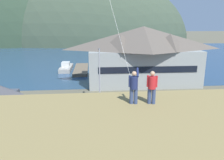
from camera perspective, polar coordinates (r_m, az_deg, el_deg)
The scene contains 18 objects.
ground_plane at distance 22.03m, azimuth 0.68°, elevation -15.88°, with size 600.00×600.00×0.00m, color #66604C.
parking_lot_pad at distance 26.42m, azimuth -0.46°, elevation -10.31°, with size 40.00×20.00×0.10m, color gray.
bay_water at distance 79.70m, azimuth -3.82°, elevation 6.47°, with size 360.00×84.00×0.03m, color navy.
far_hill_far_shoulder at distance 135.23m, azimuth -6.48°, elevation 9.71°, with size 121.76×65.89×80.23m, color #42513D.
harbor_lodge at distance 41.49m, azimuth 8.08°, elevation 6.82°, with size 21.31×10.43×10.65m.
wharf_dock at distance 53.57m, azimuth -8.04°, elevation 2.76°, with size 3.20×13.28×0.70m.
moored_boat_wharfside at distance 54.61m, azimuth -11.85°, elevation 3.21°, with size 2.79×8.13×2.16m.
parked_car_lone_by_shed at distance 23.04m, azimuth 9.02°, elevation -11.61°, with size 4.35×2.37×1.82m.
parked_car_corner_spot at distance 32.68m, azimuth 26.65°, elevation -5.04°, with size 4.24×2.12×1.82m.
parked_car_back_row_right at distance 27.68m, azimuth -16.81°, elevation -7.49°, with size 4.36×2.38×1.82m.
parked_car_front_row_end at distance 27.49m, azimuth -6.81°, elevation -7.09°, with size 4.33×2.33×1.82m.
parked_car_mid_row_center at distance 28.75m, azimuth 4.42°, elevation -6.04°, with size 4.30×2.26×1.82m.
parked_car_mid_row_near at distance 23.19m, azimuth -25.97°, elevation -12.83°, with size 4.33×2.33×1.82m.
parked_car_front_row_red at distance 21.50m, azimuth -11.21°, elevation -13.74°, with size 4.35×2.35×1.82m.
parked_car_back_row_left at distance 28.79m, azimuth 14.94°, elevation -6.49°, with size 4.29×2.24×1.82m.
parking_light_pole at distance 30.19m, azimuth -3.27°, elevation 1.83°, with size 0.24×0.78×7.75m.
person_kite_flyer at distance 11.31m, azimuth 5.70°, elevation -1.60°, with size 0.58×0.63×1.86m.
person_companion at distance 11.45m, azimuth 10.36°, elevation -1.66°, with size 0.53×0.40×1.74m.
Camera 1 is at (-2.00, -18.89, 11.15)m, focal length 35.10 mm.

